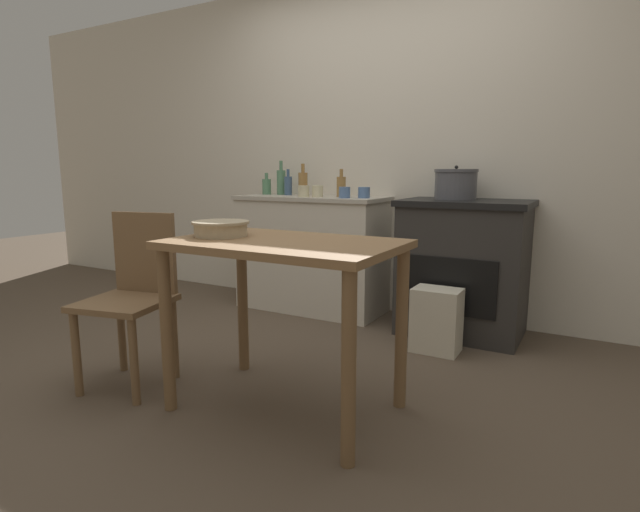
# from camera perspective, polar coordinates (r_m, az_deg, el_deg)

# --- Properties ---
(ground_plane) EXTENTS (14.00, 14.00, 0.00)m
(ground_plane) POSITION_cam_1_polar(r_m,az_deg,el_deg) (2.74, -5.70, -13.81)
(ground_plane) COLOR brown
(wall_back) EXTENTS (8.00, 0.07, 2.55)m
(wall_back) POSITION_cam_1_polar(r_m,az_deg,el_deg) (3.92, 7.71, 12.33)
(wall_back) COLOR beige
(wall_back) RESTS_ON ground_plane
(counter_cabinet) EXTENTS (1.17, 0.52, 0.90)m
(counter_cabinet) POSITION_cam_1_polar(r_m,az_deg,el_deg) (3.94, -0.95, 0.34)
(counter_cabinet) COLOR beige
(counter_cabinet) RESTS_ON ground_plane
(stove) EXTENTS (0.82, 0.59, 0.90)m
(stove) POSITION_cam_1_polar(r_m,az_deg,el_deg) (3.47, 16.04, -1.26)
(stove) COLOR #2D2B28
(stove) RESTS_ON ground_plane
(work_table) EXTENTS (1.01, 0.65, 0.79)m
(work_table) POSITION_cam_1_polar(r_m,az_deg,el_deg) (2.23, -4.11, -1.59)
(work_table) COLOR olive
(work_table) RESTS_ON ground_plane
(chair) EXTENTS (0.48, 0.48, 0.88)m
(chair) POSITION_cam_1_polar(r_m,az_deg,el_deg) (2.73, -20.60, -3.97)
(chair) COLOR brown
(chair) RESTS_ON ground_plane
(flour_sack) EXTENTS (0.28, 0.20, 0.39)m
(flour_sack) POSITION_cam_1_polar(r_m,az_deg,el_deg) (3.13, 13.16, -7.16)
(flour_sack) COLOR beige
(flour_sack) RESTS_ON ground_plane
(stock_pot) EXTENTS (0.29, 0.29, 0.22)m
(stock_pot) POSITION_cam_1_polar(r_m,az_deg,el_deg) (3.47, 15.25, 7.93)
(stock_pot) COLOR #4C4C51
(stock_pot) RESTS_ON stove
(mixing_bowl_large) EXTENTS (0.27, 0.27, 0.07)m
(mixing_bowl_large) POSITION_cam_1_polar(r_m,az_deg,el_deg) (2.39, -11.28, 3.20)
(mixing_bowl_large) COLOR tan
(mixing_bowl_large) RESTS_ON work_table
(bottle_far_left) EXTENTS (0.07, 0.07, 0.21)m
(bottle_far_left) POSITION_cam_1_polar(r_m,az_deg,el_deg) (3.79, 2.44, 7.99)
(bottle_far_left) COLOR olive
(bottle_far_left) RESTS_ON counter_cabinet
(bottle_left) EXTENTS (0.06, 0.06, 0.21)m
(bottle_left) POSITION_cam_1_polar(r_m,az_deg,el_deg) (4.05, -3.65, 8.08)
(bottle_left) COLOR #3D5675
(bottle_left) RESTS_ON counter_cabinet
(bottle_mid_left) EXTENTS (0.07, 0.07, 0.25)m
(bottle_mid_left) POSITION_cam_1_polar(r_m,az_deg,el_deg) (3.99, -1.96, 8.31)
(bottle_mid_left) COLOR olive
(bottle_mid_left) RESTS_ON counter_cabinet
(bottle_center_left) EXTENTS (0.07, 0.07, 0.27)m
(bottle_center_left) POSITION_cam_1_polar(r_m,az_deg,el_deg) (4.14, -4.45, 8.47)
(bottle_center_left) COLOR #517F5B
(bottle_center_left) RESTS_ON counter_cabinet
(bottle_center) EXTENTS (0.07, 0.07, 0.18)m
(bottle_center) POSITION_cam_1_polar(r_m,az_deg,el_deg) (4.19, -6.12, 7.94)
(bottle_center) COLOR #517F5B
(bottle_center) RESTS_ON counter_cabinet
(cup_center_right) EXTENTS (0.08, 0.08, 0.08)m
(cup_center_right) POSITION_cam_1_polar(r_m,az_deg,el_deg) (3.62, 5.05, 7.23)
(cup_center_right) COLOR #4C6B99
(cup_center_right) RESTS_ON counter_cabinet
(cup_mid_right) EXTENTS (0.08, 0.08, 0.09)m
(cup_mid_right) POSITION_cam_1_polar(r_m,az_deg,el_deg) (3.76, -1.89, 7.41)
(cup_mid_right) COLOR beige
(cup_mid_right) RESTS_ON counter_cabinet
(cup_right) EXTENTS (0.08, 0.08, 0.09)m
(cup_right) POSITION_cam_1_polar(r_m,az_deg,el_deg) (3.74, -0.28, 7.41)
(cup_right) COLOR beige
(cup_right) RESTS_ON counter_cabinet
(cup_far_right) EXTENTS (0.08, 0.08, 0.08)m
(cup_far_right) POSITION_cam_1_polar(r_m,az_deg,el_deg) (3.61, 2.82, 7.26)
(cup_far_right) COLOR #4C6B99
(cup_far_right) RESTS_ON counter_cabinet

